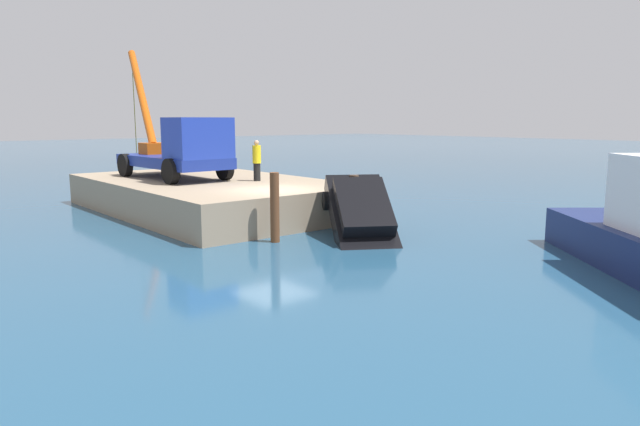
# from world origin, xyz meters

# --- Properties ---
(ground) EXTENTS (200.00, 200.00, 0.00)m
(ground) POSITION_xyz_m (0.00, 0.00, 0.00)
(ground) COLOR navy
(dock) EXTENTS (12.57, 7.48, 1.32)m
(dock) POSITION_xyz_m (-4.68, 0.00, 0.66)
(dock) COLOR gray
(dock) RESTS_ON ground
(crane_truck) EXTENTS (11.02, 3.27, 6.12)m
(crane_truck) POSITION_xyz_m (-5.63, -0.79, 2.65)
(crane_truck) COLOR navy
(crane_truck) RESTS_ON dock
(dock_worker) EXTENTS (0.34, 0.34, 1.65)m
(dock_worker) POSITION_xyz_m (-2.91, 1.24, 2.15)
(dock_worker) COLOR black
(dock_worker) RESTS_ON dock
(salvaged_car) EXTENTS (4.34, 3.70, 2.89)m
(salvaged_car) POSITION_xyz_m (3.73, 0.80, 0.66)
(salvaged_car) COLOR black
(salvaged_car) RESTS_ON ground
(piling_near) EXTENTS (0.29, 0.29, 2.18)m
(piling_near) POSITION_xyz_m (2.23, -1.53, 1.09)
(piling_near) COLOR brown
(piling_near) RESTS_ON ground
(piling_mid) EXTENTS (0.31, 0.31, 1.93)m
(piling_mid) POSITION_xyz_m (2.42, 1.65, 0.96)
(piling_mid) COLOR #4E3B2E
(piling_mid) RESTS_ON ground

